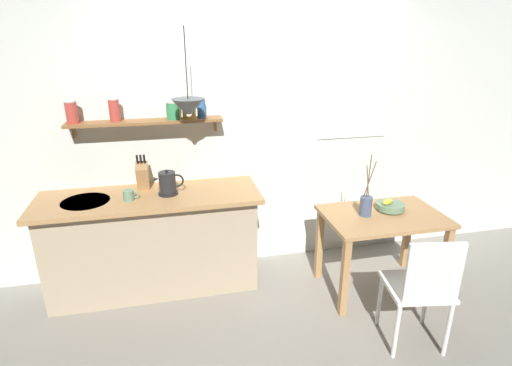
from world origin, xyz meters
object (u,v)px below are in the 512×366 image
object	(u,v)px
coffee_mug_by_sink	(129,195)
dining_chair_near	(422,286)
knife_block	(143,175)
fruit_bowl	(390,206)
dining_table	(382,227)
twig_vase	(366,205)
electric_kettle	(168,183)
pendant_lamp	(188,108)

from	to	relation	value
coffee_mug_by_sink	dining_chair_near	bearing A→B (deg)	-28.88
dining_chair_near	knife_block	xyz separation A→B (m)	(-1.87, 1.32, 0.50)
coffee_mug_by_sink	knife_block	bearing A→B (deg)	65.62
fruit_bowl	dining_table	bearing A→B (deg)	-143.14
fruit_bowl	knife_block	bearing A→B (deg)	165.81
twig_vase	knife_block	bearing A→B (deg)	162.47
dining_chair_near	twig_vase	size ratio (longest dim) A/B	1.72
electric_kettle	pendant_lamp	world-z (taller)	pendant_lamp
dining_table	pendant_lamp	distance (m)	1.90
coffee_mug_by_sink	fruit_bowl	bearing A→B (deg)	-7.59
dining_table	dining_chair_near	world-z (taller)	dining_chair_near
fruit_bowl	pendant_lamp	xyz separation A→B (m)	(-1.65, 0.30, 0.86)
pendant_lamp	twig_vase	bearing A→B (deg)	-13.91
fruit_bowl	coffee_mug_by_sink	distance (m)	2.19
fruit_bowl	electric_kettle	xyz separation A→B (m)	(-1.85, 0.35, 0.23)
dining_table	pendant_lamp	xyz separation A→B (m)	(-1.56, 0.37, 1.02)
electric_kettle	pendant_lamp	distance (m)	0.66
dining_chair_near	knife_block	distance (m)	2.35
fruit_bowl	knife_block	distance (m)	2.14
twig_vase	electric_kettle	bearing A→B (deg)	165.90
twig_vase	dining_table	bearing A→B (deg)	-7.77
knife_block	pendant_lamp	xyz separation A→B (m)	(0.41, -0.22, 0.60)
dining_table	pendant_lamp	bearing A→B (deg)	166.71
dining_chair_near	coffee_mug_by_sink	world-z (taller)	coffee_mug_by_sink
twig_vase	knife_block	size ratio (longest dim) A/B	1.68
twig_vase	knife_block	xyz separation A→B (m)	(-1.80, 0.57, 0.21)
twig_vase	coffee_mug_by_sink	distance (m)	1.94
dining_table	coffee_mug_by_sink	distance (m)	2.13
dining_chair_near	pendant_lamp	xyz separation A→B (m)	(-1.47, 1.10, 1.10)
twig_vase	knife_block	distance (m)	1.90
knife_block	twig_vase	bearing A→B (deg)	-17.53
dining_table	twig_vase	xyz separation A→B (m)	(-0.16, 0.02, 0.21)
knife_block	coffee_mug_by_sink	distance (m)	0.27
electric_kettle	knife_block	size ratio (longest dim) A/B	0.77
fruit_bowl	twig_vase	xyz separation A→B (m)	(-0.26, -0.05, 0.05)
dining_table	twig_vase	bearing A→B (deg)	172.23
twig_vase	pendant_lamp	bearing A→B (deg)	166.09
pendant_lamp	dining_table	bearing A→B (deg)	-13.29
electric_kettle	pendant_lamp	bearing A→B (deg)	-15.40
coffee_mug_by_sink	pendant_lamp	distance (m)	0.85
dining_chair_near	electric_kettle	bearing A→B (deg)	145.29
knife_block	coffee_mug_by_sink	bearing A→B (deg)	-114.38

